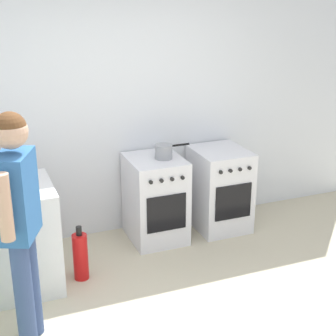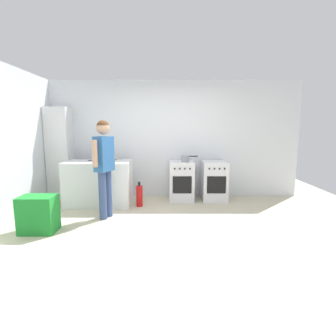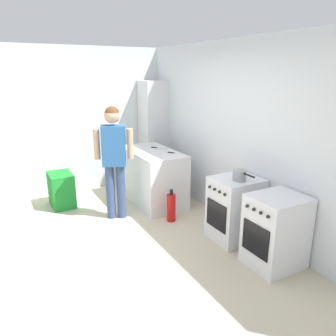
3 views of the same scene
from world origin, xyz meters
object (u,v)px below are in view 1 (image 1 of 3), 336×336
object	(u,v)px
oven_left	(155,199)
knife_utility	(9,177)
person	(19,211)
fire_extinguisher	(80,256)
oven_right	(219,189)
pot	(164,151)

from	to	relation	value
oven_left	knife_utility	size ratio (longest dim) A/B	3.77
oven_left	person	size ratio (longest dim) A/B	0.50
person	fire_extinguisher	size ratio (longest dim) A/B	3.39
oven_left	person	bearing A→B (deg)	-140.27
knife_utility	fire_extinguisher	world-z (taller)	knife_utility
oven_right	knife_utility	bearing A→B (deg)	-175.98
oven_left	knife_utility	xyz separation A→B (m)	(-1.37, -0.15, 0.48)
oven_left	fire_extinguisher	bearing A→B (deg)	-151.22
oven_left	oven_right	distance (m)	0.71
knife_utility	fire_extinguisher	size ratio (longest dim) A/B	0.45
person	fire_extinguisher	distance (m)	1.17
pot	person	world-z (taller)	person
oven_right	person	bearing A→B (deg)	-151.21
knife_utility	person	world-z (taller)	person
oven_left	fire_extinguisher	distance (m)	1.01
oven_left	pot	bearing A→B (deg)	-20.83
pot	fire_extinguisher	distance (m)	1.26
person	knife_utility	bearing A→B (deg)	88.99
oven_left	pot	distance (m)	0.50
knife_utility	person	size ratio (longest dim) A/B	0.13
pot	fire_extinguisher	xyz separation A→B (m)	(-0.95, -0.45, -0.70)
oven_left	pot	world-z (taller)	pot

